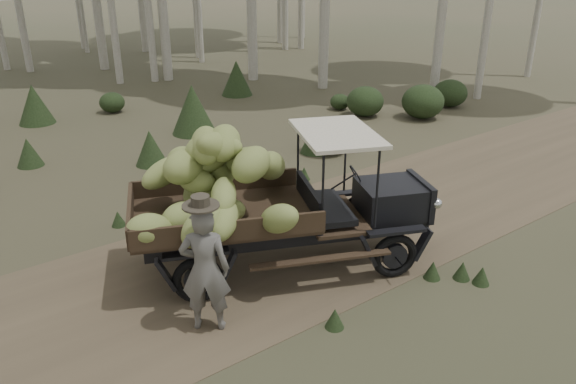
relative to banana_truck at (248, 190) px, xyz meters
name	(u,v)px	position (x,y,z in m)	size (l,w,h in m)	color
ground	(191,283)	(-0.98, 0.20, -1.40)	(120.00, 120.00, 0.00)	#473D2B
dirt_track	(191,283)	(-0.98, 0.20, -1.39)	(70.00, 4.00, 0.01)	brown
banana_truck	(248,190)	(0.00, 0.00, 0.00)	(5.06, 3.36, 2.49)	black
farmer	(205,268)	(-1.30, -0.92, -0.46)	(0.79, 0.74, 1.97)	#595652
undergrowth	(267,227)	(0.48, 0.20, -0.86)	(25.01, 22.33, 1.38)	#233319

